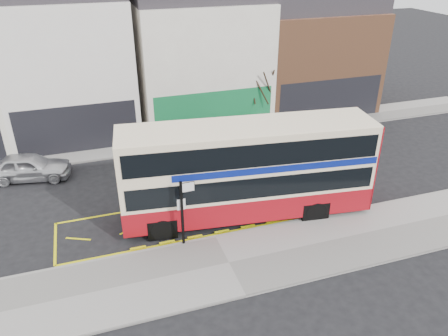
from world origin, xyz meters
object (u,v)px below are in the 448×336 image
object	(u,v)px
car_silver	(29,167)
car_white	(256,128)
car_grey	(202,143)
bus_stop_post	(183,207)
street_tree_right	(261,76)
double_decker_bus	(248,170)

from	to	relation	value
car_silver	car_white	distance (m)	14.48
car_silver	car_grey	size ratio (longest dim) A/B	1.09
bus_stop_post	street_tree_right	xyz separation A→B (m)	(8.49, 11.86, 1.75)
street_tree_right	car_grey	bearing A→B (deg)	-151.21
double_decker_bus	car_silver	size ratio (longest dim) A/B	2.69
double_decker_bus	bus_stop_post	size ratio (longest dim) A/B	3.87
double_decker_bus	car_grey	bearing A→B (deg)	98.48
double_decker_bus	car_grey	xyz separation A→B (m)	(-0.20, 7.55, -1.82)
street_tree_right	double_decker_bus	bearing A→B (deg)	-115.52
bus_stop_post	car_grey	xyz separation A→B (m)	(3.33, 9.03, -1.34)
car_grey	car_white	distance (m)	4.28
car_grey	car_white	bearing A→B (deg)	-82.42
street_tree_right	car_white	bearing A→B (deg)	-119.01
car_white	double_decker_bus	bearing A→B (deg)	152.41
bus_stop_post	street_tree_right	bearing A→B (deg)	52.71
bus_stop_post	car_white	world-z (taller)	bus_stop_post
double_decker_bus	car_white	size ratio (longest dim) A/B	2.42
bus_stop_post	double_decker_bus	bearing A→B (deg)	21.08
car_silver	car_white	xyz separation A→B (m)	(14.42, 1.30, -0.04)
double_decker_bus	car_white	xyz separation A→B (m)	(3.96, 8.58, -1.78)
bus_stop_post	car_white	size ratio (longest dim) A/B	0.62
car_white	bus_stop_post	bearing A→B (deg)	140.52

